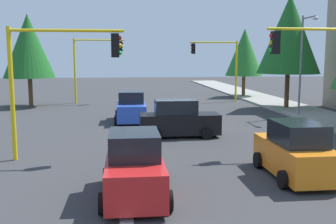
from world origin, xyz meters
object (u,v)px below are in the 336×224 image
Objects in this scene: traffic_signal_far_left at (218,59)px; tree_roadside_mid at (289,34)px; street_lamp_curbside at (304,55)px; tree_opposite_side at (28,46)px; traffic_signal_near_right at (58,66)px; traffic_signal_near_left at (326,63)px; car_orange at (295,152)px; car_blue at (131,108)px; tree_roadside_far at (244,52)px; car_red at (135,168)px; car_black at (179,120)px; traffic_signal_far_right at (94,58)px.

traffic_signal_far_left is 7.63m from tree_roadside_mid.
street_lamp_curbside is 0.90× the size of tree_opposite_side.
traffic_signal_near_left reaches higher than traffic_signal_near_right.
tree_opposite_side reaches higher than street_lamp_curbside.
traffic_signal_near_right is 1.39× the size of car_orange.
tree_roadside_far is at bearing 140.72° from car_blue.
car_blue is (8.82, 8.38, -4.20)m from tree_opposite_side.
tree_roadside_far reaches higher than traffic_signal_near_right.
car_orange is 1.05× the size of car_red.
street_lamp_curbside is at bearing 120.82° from car_black.
traffic_signal_far_right is at bearing -124.84° from street_lamp_curbside.
street_lamp_curbside is 4.75m from tree_roadside_mid.
car_black is 9.20m from car_red.
tree_opposite_side is 25.88m from car_orange.
tree_roadside_mid reaches higher than car_orange.
traffic_signal_near_right is 17.70m from street_lamp_curbside.
traffic_signal_far_left is at bearing 179.91° from traffic_signal_near_left.
traffic_signal_near_left is 12.73m from car_blue.
tree_opposite_side is at bearing -160.13° from car_red.
traffic_signal_far_left is (-20.00, 0.03, 0.13)m from traffic_signal_near_left.
traffic_signal_near_right is at bearing -29.58° from traffic_signal_far_left.
car_black is (16.00, 5.52, -3.24)m from traffic_signal_far_right.
traffic_signal_far_right is at bearing -179.78° from traffic_signal_near_right.
tree_opposite_side is (2.00, -16.70, 1.07)m from traffic_signal_far_left.
tree_opposite_side reaches higher than car_blue.
car_orange is 13.77m from car_blue.
car_red is (14.46, -11.94, -3.45)m from street_lamp_curbside.
car_black is at bearing 163.98° from car_red.
street_lamp_curbside is 19.07m from car_red.
car_blue is at bearing -137.92° from traffic_signal_near_left.
traffic_signal_far_right is 0.82× the size of tree_roadside_far.
car_black is (10.00, -10.20, -5.07)m from tree_roadside_mid.
street_lamp_curbside reaches higher than car_orange.
tree_roadside_far is 22.55m from car_black.
traffic_signal_near_left is 0.71× the size of tree_opposite_side.
street_lamp_curbside is 1.90× the size of car_red.
tree_opposite_side is (6.00, -20.50, 0.42)m from tree_roadside_far.
car_orange is (7.45, 3.07, -0.00)m from car_black.
traffic_signal_near_right is 1.28× the size of car_black.
traffic_signal_far_right is 23.02m from traffic_signal_near_left.
tree_roadside_mid is (-4.39, 0.80, 1.62)m from street_lamp_curbside.
traffic_signal_far_left reaches higher than traffic_signal_near_right.
traffic_signal_far_right reaches higher than car_red.
tree_roadside_far is at bearing 170.94° from traffic_signal_near_left.
tree_roadside_mid reaches higher than tree_opposite_side.
street_lamp_curbside is (-9.61, 3.53, 0.44)m from traffic_signal_near_left.
tree_opposite_side reaches higher than tree_roadside_far.
car_orange is at bearing -25.88° from street_lamp_curbside.
tree_roadside_far is 1.94× the size of car_red.
traffic_signal_near_left is 10.17m from car_red.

